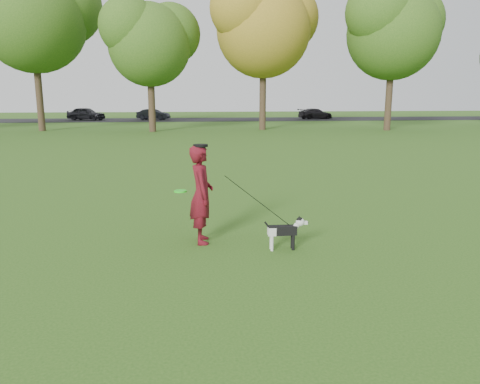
{
  "coord_description": "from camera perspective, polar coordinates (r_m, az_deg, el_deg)",
  "views": [
    {
      "loc": [
        -1.19,
        -8.22,
        2.72
      ],
      "look_at": [
        -0.36,
        0.01,
        0.95
      ],
      "focal_mm": 35.0,
      "sensor_mm": 36.0,
      "label": 1
    }
  ],
  "objects": [
    {
      "name": "car_mid",
      "position": [
        48.43,
        -10.52,
        9.29
      ],
      "size": [
        3.44,
        2.05,
        1.07
      ],
      "primitive_type": "imported",
      "rotation": [
        0.0,
        0.0,
        1.27
      ],
      "color": "black",
      "rests_on": "road"
    },
    {
      "name": "dog",
      "position": [
        8.25,
        5.6,
        -4.56
      ],
      "size": [
        0.79,
        0.16,
        0.6
      ],
      "color": "black",
      "rests_on": "ground"
    },
    {
      "name": "car_right",
      "position": [
        49.94,
        9.19,
        9.41
      ],
      "size": [
        3.94,
        2.45,
        1.06
      ],
      "primitive_type": "imported",
      "rotation": [
        0.0,
        0.0,
        1.85
      ],
      "color": "black",
      "rests_on": "road"
    },
    {
      "name": "tree_row",
      "position": [
        34.61,
        -6.5,
        19.76
      ],
      "size": [
        51.74,
        8.86,
        12.01
      ],
      "color": "#38281C",
      "rests_on": "ground"
    },
    {
      "name": "ground",
      "position": [
        8.74,
        2.38,
        -6.06
      ],
      "size": [
        120.0,
        120.0,
        0.0
      ],
      "primitive_type": "plane",
      "color": "#285116",
      "rests_on": "ground"
    },
    {
      "name": "car_left",
      "position": [
        49.39,
        -18.26,
        9.06
      ],
      "size": [
        4.02,
        2.65,
        1.27
      ],
      "primitive_type": "imported",
      "rotation": [
        0.0,
        0.0,
        1.23
      ],
      "color": "black",
      "rests_on": "road"
    },
    {
      "name": "man",
      "position": [
        8.51,
        -4.73,
        -0.29
      ],
      "size": [
        0.47,
        0.68,
        1.8
      ],
      "primitive_type": "imported",
      "rotation": [
        0.0,
        0.0,
        1.62
      ],
      "color": "#500B0C",
      "rests_on": "ground"
    },
    {
      "name": "road",
      "position": [
        48.31,
        -4.4,
        8.8
      ],
      "size": [
        120.0,
        7.0,
        0.02
      ],
      "primitive_type": "cube",
      "color": "black",
      "rests_on": "ground"
    },
    {
      "name": "man_held_items",
      "position": [
        8.3,
        2.14,
        -1.08
      ],
      "size": [
        2.06,
        0.7,
        1.41
      ],
      "color": "#24EF1E",
      "rests_on": "ground"
    }
  ]
}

